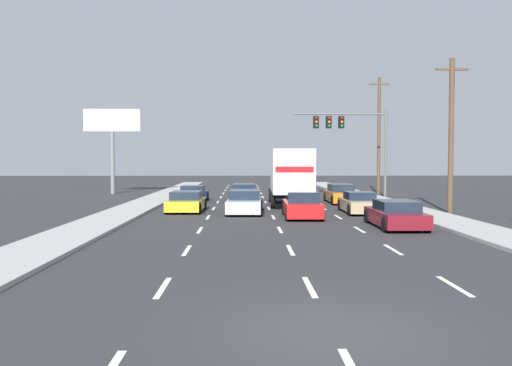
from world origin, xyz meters
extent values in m
plane|color=#2B2B2D|center=(0.00, 25.00, 0.00)|extent=(140.00, 140.00, 0.00)
cube|color=#9E9E99|center=(8.20, 20.00, 0.07)|extent=(2.49, 80.00, 0.14)
cube|color=#9E9E99|center=(-8.20, 20.00, 0.07)|extent=(2.49, 80.00, 0.14)
cube|color=silver|center=(-3.40, 3.12, 0.00)|extent=(0.14, 2.00, 0.01)
cube|color=silver|center=(-3.40, 8.12, 0.00)|extent=(0.14, 2.00, 0.01)
cube|color=silver|center=(-3.40, 13.12, 0.00)|extent=(0.14, 2.00, 0.01)
cube|color=silver|center=(-3.40, 18.12, 0.00)|extent=(0.14, 2.00, 0.01)
cube|color=silver|center=(-3.40, 23.12, 0.00)|extent=(0.14, 2.00, 0.01)
cube|color=silver|center=(-3.40, 28.12, 0.00)|extent=(0.14, 2.00, 0.01)
cube|color=silver|center=(-3.40, 33.12, 0.00)|extent=(0.14, 2.00, 0.01)
cube|color=silver|center=(-3.40, 38.12, 0.00)|extent=(0.14, 2.00, 0.01)
cube|color=silver|center=(-3.40, 43.12, 0.00)|extent=(0.14, 2.00, 0.01)
cube|color=silver|center=(-3.40, 48.12, 0.00)|extent=(0.14, 2.00, 0.01)
cube|color=silver|center=(-3.40, 53.12, 0.00)|extent=(0.14, 2.00, 0.01)
cube|color=silver|center=(0.00, 3.12, 0.00)|extent=(0.14, 2.00, 0.01)
cube|color=silver|center=(0.00, 8.12, 0.00)|extent=(0.14, 2.00, 0.01)
cube|color=silver|center=(0.00, 13.12, 0.00)|extent=(0.14, 2.00, 0.01)
cube|color=silver|center=(0.00, 18.12, 0.00)|extent=(0.14, 2.00, 0.01)
cube|color=silver|center=(0.00, 23.12, 0.00)|extent=(0.14, 2.00, 0.01)
cube|color=silver|center=(0.00, 28.12, 0.00)|extent=(0.14, 2.00, 0.01)
cube|color=silver|center=(0.00, 33.12, 0.00)|extent=(0.14, 2.00, 0.01)
cube|color=silver|center=(0.00, 38.12, 0.00)|extent=(0.14, 2.00, 0.01)
cube|color=silver|center=(0.00, 43.12, 0.00)|extent=(0.14, 2.00, 0.01)
cube|color=silver|center=(0.00, 48.12, 0.00)|extent=(0.14, 2.00, 0.01)
cube|color=silver|center=(0.00, 53.12, 0.00)|extent=(0.14, 2.00, 0.01)
cube|color=silver|center=(3.40, 3.12, 0.00)|extent=(0.14, 2.00, 0.01)
cube|color=silver|center=(3.40, 8.12, 0.00)|extent=(0.14, 2.00, 0.01)
cube|color=silver|center=(3.40, 13.12, 0.00)|extent=(0.14, 2.00, 0.01)
cube|color=silver|center=(3.40, 18.12, 0.00)|extent=(0.14, 2.00, 0.01)
cube|color=silver|center=(3.40, 23.12, 0.00)|extent=(0.14, 2.00, 0.01)
cube|color=silver|center=(3.40, 28.12, 0.00)|extent=(0.14, 2.00, 0.01)
cube|color=silver|center=(3.40, 33.12, 0.00)|extent=(0.14, 2.00, 0.01)
cube|color=silver|center=(3.40, 38.12, 0.00)|extent=(0.14, 2.00, 0.01)
cube|color=silver|center=(3.40, 43.12, 0.00)|extent=(0.14, 2.00, 0.01)
cube|color=silver|center=(3.40, 48.12, 0.00)|extent=(0.14, 2.00, 0.01)
cube|color=silver|center=(3.40, 53.12, 0.00)|extent=(0.14, 2.00, 0.01)
cube|color=#1E389E|center=(-5.18, 28.62, 0.42)|extent=(1.90, 4.31, 0.55)
cube|color=#192333|center=(-5.19, 28.38, 0.93)|extent=(1.60, 1.89, 0.49)
cylinder|color=black|center=(-5.94, 30.22, 0.32)|extent=(0.24, 0.65, 0.64)
cylinder|color=black|center=(-4.31, 30.16, 0.32)|extent=(0.24, 0.65, 0.64)
cylinder|color=black|center=(-6.05, 27.08, 0.32)|extent=(0.24, 0.65, 0.64)
cylinder|color=black|center=(-4.43, 27.02, 0.32)|extent=(0.24, 0.65, 0.64)
cube|color=yellow|center=(-4.87, 21.31, 0.42)|extent=(1.99, 4.24, 0.57)
cube|color=#192333|center=(-4.87, 21.32, 0.94)|extent=(1.72, 2.20, 0.47)
cylinder|color=black|center=(-5.73, 22.88, 0.32)|extent=(0.23, 0.64, 0.64)
cylinder|color=black|center=(-3.95, 22.84, 0.32)|extent=(0.23, 0.64, 0.64)
cylinder|color=black|center=(-5.80, 19.78, 0.32)|extent=(0.23, 0.64, 0.64)
cylinder|color=black|center=(-4.02, 19.74, 0.32)|extent=(0.23, 0.64, 0.64)
cube|color=slate|center=(-1.52, 28.25, 0.48)|extent=(1.96, 4.43, 0.69)
cube|color=#192333|center=(-1.53, 28.01, 1.07)|extent=(1.66, 2.28, 0.48)
cylinder|color=black|center=(-2.27, 29.91, 0.32)|extent=(0.25, 0.65, 0.64)
cylinder|color=black|center=(-0.62, 29.83, 0.32)|extent=(0.25, 0.65, 0.64)
cylinder|color=black|center=(-2.42, 26.66, 0.32)|extent=(0.25, 0.65, 0.64)
cylinder|color=black|center=(-0.77, 26.58, 0.32)|extent=(0.25, 0.65, 0.64)
cube|color=#B7BABF|center=(-1.49, 20.26, 0.47)|extent=(2.06, 4.68, 0.65)
cube|color=#192333|center=(-1.49, 20.30, 1.04)|extent=(1.73, 2.39, 0.50)
cylinder|color=black|center=(-2.29, 22.05, 0.32)|extent=(0.25, 0.65, 0.64)
cylinder|color=black|center=(-0.55, 21.97, 0.32)|extent=(0.25, 0.65, 0.64)
cylinder|color=black|center=(-2.44, 18.55, 0.32)|extent=(0.25, 0.65, 0.64)
cylinder|color=black|center=(-0.70, 18.48, 0.32)|extent=(0.25, 0.65, 0.64)
cube|color=white|center=(1.49, 24.22, 2.30)|extent=(2.64, 6.15, 2.70)
cube|color=red|center=(1.41, 21.20, 2.43)|extent=(2.23, 0.10, 0.36)
cube|color=#141E4C|center=(1.59, 28.28, 1.31)|extent=(2.43, 2.08, 2.02)
cylinder|color=black|center=(0.40, 28.31, 0.48)|extent=(0.33, 0.97, 0.96)
cylinder|color=black|center=(2.78, 28.24, 0.48)|extent=(0.33, 0.97, 0.96)
cylinder|color=black|center=(0.26, 23.04, 0.48)|extent=(0.33, 0.97, 0.96)
cylinder|color=black|center=(2.64, 22.97, 0.48)|extent=(0.33, 0.97, 0.96)
cube|color=red|center=(1.47, 17.87, 0.48)|extent=(1.91, 4.18, 0.69)
cube|color=#192333|center=(1.47, 17.73, 1.10)|extent=(1.64, 2.12, 0.54)
cylinder|color=black|center=(0.67, 19.41, 0.32)|extent=(0.24, 0.65, 0.64)
cylinder|color=black|center=(2.35, 19.37, 0.32)|extent=(0.24, 0.65, 0.64)
cylinder|color=black|center=(0.59, 16.37, 0.32)|extent=(0.24, 0.65, 0.64)
cylinder|color=black|center=(2.28, 16.33, 0.32)|extent=(0.24, 0.65, 0.64)
cube|color=orange|center=(5.26, 27.23, 0.47)|extent=(1.86, 4.68, 0.67)
cube|color=#192333|center=(5.26, 27.31, 1.07)|extent=(1.61, 2.32, 0.52)
cylinder|color=black|center=(4.46, 29.02, 0.32)|extent=(0.23, 0.64, 0.64)
cylinder|color=black|center=(6.12, 29.00, 0.32)|extent=(0.23, 0.64, 0.64)
cylinder|color=black|center=(4.40, 25.47, 0.32)|extent=(0.23, 0.64, 0.64)
cylinder|color=black|center=(6.06, 25.45, 0.32)|extent=(0.23, 0.64, 0.64)
cube|color=tan|center=(4.97, 20.24, 0.45)|extent=(1.79, 4.28, 0.61)
cube|color=#192333|center=(4.97, 20.18, 0.98)|extent=(1.55, 1.91, 0.45)
cylinder|color=black|center=(4.20, 21.83, 0.32)|extent=(0.23, 0.64, 0.64)
cylinder|color=black|center=(5.80, 21.81, 0.32)|extent=(0.23, 0.64, 0.64)
cylinder|color=black|center=(4.15, 18.68, 0.32)|extent=(0.23, 0.64, 0.64)
cylinder|color=black|center=(5.75, 18.65, 0.32)|extent=(0.23, 0.64, 0.64)
cube|color=maroon|center=(5.16, 13.86, 0.44)|extent=(1.89, 4.39, 0.61)
cube|color=#192333|center=(5.16, 13.70, 0.97)|extent=(1.64, 2.16, 0.45)
cylinder|color=black|center=(4.32, 15.50, 0.32)|extent=(0.23, 0.64, 0.64)
cylinder|color=black|center=(6.04, 15.48, 0.32)|extent=(0.23, 0.64, 0.64)
cylinder|color=black|center=(4.28, 12.23, 0.32)|extent=(0.23, 0.64, 0.64)
cylinder|color=black|center=(6.00, 12.21, 0.32)|extent=(0.23, 0.64, 0.64)
cylinder|color=#595B56|center=(9.86, 32.71, 3.55)|extent=(0.20, 0.20, 7.09)
cylinder|color=#595B56|center=(6.18, 32.71, 6.68)|extent=(7.38, 0.14, 0.14)
cube|color=black|center=(6.27, 32.71, 6.03)|extent=(0.40, 0.56, 0.95)
sphere|color=red|center=(6.27, 32.40, 6.33)|extent=(0.20, 0.20, 0.20)
sphere|color=orange|center=(6.27, 32.40, 6.03)|extent=(0.20, 0.20, 0.20)
sphere|color=green|center=(6.27, 32.40, 5.73)|extent=(0.20, 0.20, 0.20)
cube|color=black|center=(5.25, 32.71, 6.03)|extent=(0.40, 0.56, 0.95)
sphere|color=red|center=(5.25, 32.40, 6.33)|extent=(0.20, 0.20, 0.20)
sphere|color=orange|center=(5.25, 32.40, 6.03)|extent=(0.20, 0.20, 0.20)
sphere|color=green|center=(5.25, 32.40, 5.73)|extent=(0.20, 0.20, 0.20)
cube|color=black|center=(4.24, 32.71, 6.03)|extent=(0.40, 0.56, 0.95)
sphere|color=red|center=(4.24, 32.40, 6.33)|extent=(0.20, 0.20, 0.20)
sphere|color=orange|center=(4.24, 32.40, 6.03)|extent=(0.20, 0.20, 0.20)
sphere|color=green|center=(4.24, 32.40, 5.73)|extent=(0.20, 0.20, 0.20)
cylinder|color=brown|center=(9.95, 19.74, 4.29)|extent=(0.28, 0.28, 8.59)
cube|color=brown|center=(9.95, 19.74, 7.99)|extent=(1.80, 0.12, 0.12)
cylinder|color=brown|center=(10.31, 36.52, 5.12)|extent=(0.28, 0.28, 10.24)
cube|color=brown|center=(10.31, 36.52, 9.64)|extent=(1.80, 0.12, 0.12)
cylinder|color=slate|center=(-13.29, 37.84, 2.79)|extent=(0.36, 0.36, 5.58)
cube|color=silver|center=(-13.29, 37.84, 6.57)|extent=(5.03, 0.20, 1.97)
camera|label=1|loc=(-1.52, -8.80, 2.93)|focal=36.40mm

